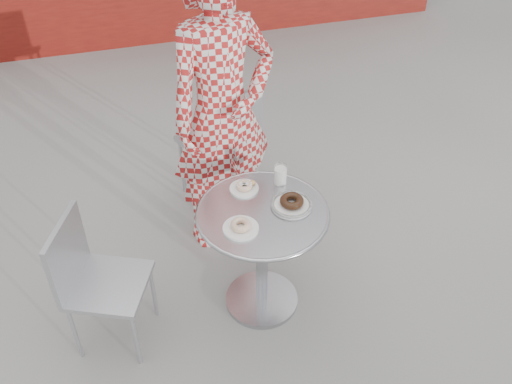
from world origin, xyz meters
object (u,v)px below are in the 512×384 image
object	(u,v)px
seated_person	(223,112)
milk_cup	(280,175)
plate_near	(241,227)
plate_checker	(292,204)
bistro_table	(262,236)
chair_left	(112,305)
plate_far	(245,187)
chair_far	(219,165)

from	to	relation	value
seated_person	milk_cup	world-z (taller)	seated_person
plate_near	plate_checker	world-z (taller)	plate_checker
plate_near	plate_checker	size ratio (longest dim) A/B	0.83
milk_cup	plate_checker	bearing A→B (deg)	-91.14
bistro_table	chair_left	xyz separation A→B (m)	(-0.82, -0.00, -0.28)
bistro_table	plate_near	bearing A→B (deg)	-146.24
plate_checker	plate_far	bearing A→B (deg)	134.32
chair_far	milk_cup	world-z (taller)	chair_far
chair_left	milk_cup	distance (m)	1.11
plate_checker	milk_cup	bearing A→B (deg)	88.86
plate_far	plate_checker	distance (m)	0.28
chair_far	bistro_table	bearing A→B (deg)	70.51
chair_far	plate_near	xyz separation A→B (m)	(-0.13, -1.08, 0.43)
chair_far	chair_left	size ratio (longest dim) A/B	1.13
chair_far	plate_checker	distance (m)	1.09
bistro_table	milk_cup	size ratio (longest dim) A/B	6.18
bistro_table	plate_near	world-z (taller)	plate_near
chair_left	seated_person	bearing A→B (deg)	-26.01
chair_far	plate_far	xyz separation A→B (m)	(-0.03, -0.79, 0.43)
seated_person	plate_far	bearing A→B (deg)	-104.80
bistro_table	chair_left	distance (m)	0.86
chair_far	plate_checker	world-z (taller)	chair_far
bistro_table	milk_cup	bearing A→B (deg)	51.53
plate_far	plate_near	xyz separation A→B (m)	(-0.10, -0.29, 0.00)
bistro_table	plate_checker	xyz separation A→B (m)	(0.15, 0.00, 0.19)
milk_cup	plate_far	bearing A→B (deg)	-179.82
chair_left	plate_far	distance (m)	0.93
plate_near	plate_checker	bearing A→B (deg)	17.60
plate_near	plate_checker	distance (m)	0.31
chair_left	plate_near	world-z (taller)	chair_left
chair_left	milk_cup	world-z (taller)	milk_cup
plate_far	seated_person	bearing A→B (deg)	90.43
bistro_table	milk_cup	xyz separation A→B (m)	(0.16, 0.20, 0.22)
bistro_table	seated_person	xyz separation A→B (m)	(-0.04, 0.65, 0.37)
chair_far	chair_left	xyz separation A→B (m)	(-0.81, -0.99, -0.03)
seated_person	plate_near	size ratio (longest dim) A/B	10.17
bistro_table	seated_person	bearing A→B (deg)	93.76
seated_person	plate_near	xyz separation A→B (m)	(-0.10, -0.74, -0.19)
plate_checker	milk_cup	distance (m)	0.20
chair_far	seated_person	world-z (taller)	seated_person
plate_far	milk_cup	bearing A→B (deg)	0.18
seated_person	chair_far	bearing A→B (deg)	68.64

